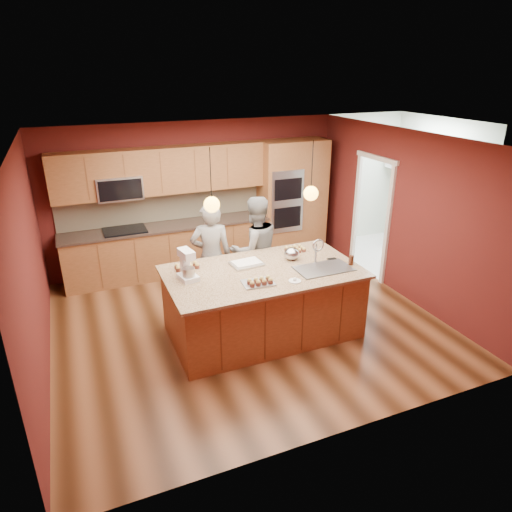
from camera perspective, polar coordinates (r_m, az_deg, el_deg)
name	(u,v)px	position (r m, az deg, el deg)	size (l,w,h in m)	color
floor	(246,321)	(6.99, -1.22, -8.17)	(5.50, 5.50, 0.00)	#412310
ceiling	(245,140)	(6.07, -1.44, 14.30)	(5.50, 5.50, 0.00)	silver
wall_back	(197,195)	(8.67, -7.43, 7.56)	(5.50, 5.50, 0.00)	#561917
wall_front	(343,324)	(4.39, 10.82, -8.33)	(5.50, 5.50, 0.00)	#561917
wall_left	(30,269)	(6.05, -26.36, -1.48)	(5.00, 5.00, 0.00)	#561917
wall_right	(403,215)	(7.78, 17.95, 4.87)	(5.00, 5.00, 0.00)	#561917
cabinet_run	(165,222)	(8.39, -11.31, 4.19)	(3.74, 0.64, 2.30)	brown
oven_column	(292,199)	(9.10, 4.51, 7.09)	(1.30, 0.62, 2.30)	brown
doorway_trim	(371,219)	(8.45, 14.18, 4.52)	(0.08, 1.11, 2.20)	white
laundry_room	(433,158)	(9.56, 21.29, 11.33)	(2.60, 2.70, 2.70)	silver
pendant_left	(212,204)	(5.69, -5.55, 6.46)	(0.20, 0.20, 0.80)	black
pendant_right	(311,193)	(6.22, 6.88, 7.82)	(0.20, 0.20, 0.80)	black
island	(264,301)	(6.49, 0.99, -5.69)	(2.67, 1.49, 1.36)	brown
person_left	(211,257)	(7.04, -5.60, -0.12)	(0.63, 0.42, 1.74)	black
person_right	(255,250)	(7.26, -0.15, 0.77)	(0.85, 0.66, 1.75)	slate
stand_mixer	(187,267)	(6.02, -8.60, -1.34)	(0.26, 0.33, 0.41)	white
sheet_cake	(247,263)	(6.44, -1.19, -0.93)	(0.46, 0.36, 0.05)	silver
cooling_rack	(258,283)	(5.90, 0.25, -3.37)	(0.41, 0.29, 0.02)	#A0A3A7
mixing_bowl	(292,254)	(6.61, 4.48, 0.28)	(0.22, 0.22, 0.19)	#B0B2B8
plate	(295,281)	(5.97, 4.87, -3.13)	(0.16, 0.16, 0.01)	white
tumbler	(351,260)	(6.57, 11.80, -0.50)	(0.07, 0.07, 0.13)	#3A180B
phone	(332,259)	(6.72, 9.46, -0.37)	(0.13, 0.07, 0.01)	black
cupcakes_left	(187,266)	(6.38, -8.64, -1.25)	(0.35, 0.17, 0.08)	tan
cupcakes_rack	(260,281)	(5.84, 0.51, -3.15)	(0.34, 0.17, 0.08)	tan
cupcakes_right	(295,249)	(6.94, 4.92, 0.87)	(0.30, 0.22, 0.07)	tan
washer	(429,234)	(9.51, 20.86, 2.58)	(0.69, 0.71, 1.11)	white
dryer	(408,228)	(10.04, 18.50, 3.31)	(0.56, 0.58, 0.91)	white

